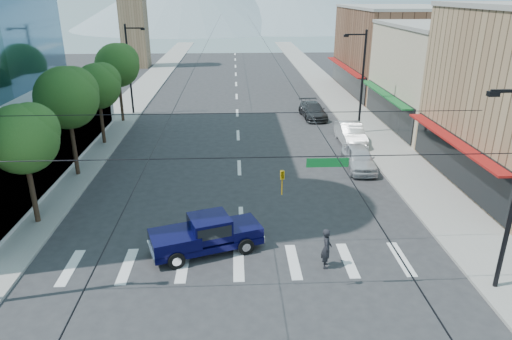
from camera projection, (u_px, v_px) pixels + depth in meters
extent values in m
plane|color=#28282B|center=(244.00, 282.00, 20.11)|extent=(160.00, 160.00, 0.00)
cube|color=gray|center=(140.00, 93.00, 56.73)|extent=(4.00, 120.00, 0.15)
cube|color=gray|center=(331.00, 92.00, 57.80)|extent=(4.00, 120.00, 0.15)
cube|color=tan|center=(456.00, 79.00, 41.66)|extent=(12.00, 14.00, 9.00)
cube|color=brown|center=(398.00, 51.00, 56.35)|extent=(12.00, 18.00, 10.00)
cube|color=#8C6B4C|center=(133.00, 11.00, 73.72)|extent=(4.00, 4.00, 18.00)
cone|color=gray|center=(288.00, 0.00, 166.43)|extent=(90.00, 90.00, 18.00)
cylinder|color=black|center=(31.00, 186.00, 24.36)|extent=(0.28, 0.28, 4.55)
sphere|color=#234C19|center=(22.00, 139.00, 23.41)|extent=(3.64, 3.64, 3.64)
sphere|color=#234C19|center=(31.00, 130.00, 23.56)|extent=(2.86, 2.86, 2.86)
cylinder|color=black|center=(73.00, 141.00, 30.76)|extent=(0.28, 0.28, 5.11)
sphere|color=#234C19|center=(67.00, 98.00, 29.69)|extent=(4.09, 4.09, 4.09)
sphere|color=#234C19|center=(73.00, 91.00, 29.84)|extent=(3.21, 3.21, 3.21)
cylinder|color=black|center=(101.00, 118.00, 37.37)|extent=(0.28, 0.28, 4.55)
sphere|color=#234C19|center=(97.00, 86.00, 36.42)|extent=(3.64, 3.64, 3.64)
sphere|color=#234C19|center=(103.00, 80.00, 36.57)|extent=(2.86, 2.86, 2.86)
cylinder|color=black|center=(121.00, 96.00, 43.78)|extent=(0.28, 0.28, 5.11)
sphere|color=#234C19|center=(117.00, 65.00, 42.71)|extent=(4.09, 4.09, 4.09)
sphere|color=#234C19|center=(122.00, 60.00, 42.86)|extent=(3.21, 3.21, 3.21)
cylinder|color=black|center=(242.00, 158.00, 16.91)|extent=(21.60, 0.04, 0.04)
imported|color=gold|center=(282.00, 183.00, 17.36)|extent=(0.16, 0.20, 1.00)
cube|color=#0C6626|center=(328.00, 163.00, 17.15)|extent=(1.60, 0.06, 0.35)
cylinder|color=black|center=(129.00, 71.00, 45.87)|extent=(0.20, 0.20, 9.00)
cube|color=black|center=(134.00, 28.00, 44.41)|extent=(1.80, 0.12, 0.12)
cube|color=black|center=(143.00, 29.00, 44.48)|extent=(0.40, 0.25, 0.18)
cylinder|color=black|center=(362.00, 84.00, 39.39)|extent=(0.20, 0.20, 9.00)
cube|color=black|center=(356.00, 34.00, 37.85)|extent=(1.80, 0.12, 0.12)
cube|color=black|center=(346.00, 36.00, 37.85)|extent=(0.40, 0.25, 0.18)
cube|color=black|center=(206.00, 241.00, 22.32)|extent=(5.68, 3.55, 0.34)
cube|color=black|center=(243.00, 228.00, 22.82)|extent=(2.06, 2.25, 0.53)
cube|color=black|center=(210.00, 227.00, 22.10)|extent=(2.32, 2.29, 1.07)
cube|color=black|center=(210.00, 225.00, 22.07)|extent=(2.15, 2.26, 0.58)
cube|color=black|center=(174.00, 240.00, 21.63)|extent=(2.74, 2.56, 0.63)
cube|color=silver|center=(257.00, 232.00, 23.23)|extent=(0.70, 1.79, 0.34)
cube|color=silver|center=(151.00, 252.00, 21.41)|extent=(0.70, 1.79, 0.29)
cylinder|color=black|center=(245.00, 246.00, 22.15)|extent=(0.87, 0.54, 0.82)
cylinder|color=black|center=(233.00, 229.00, 23.75)|extent=(0.87, 0.54, 0.82)
cylinder|color=black|center=(176.00, 260.00, 20.99)|extent=(0.87, 0.54, 0.82)
cylinder|color=black|center=(168.00, 241.00, 22.59)|extent=(0.87, 0.54, 0.82)
imported|color=black|center=(326.00, 248.00, 20.90)|extent=(0.55, 0.76, 1.95)
imported|color=silver|center=(359.00, 158.00, 32.64)|extent=(2.10, 4.86, 1.63)
imported|color=white|center=(351.00, 134.00, 38.12)|extent=(1.85, 5.20, 1.71)
imported|color=#313134|center=(313.00, 110.00, 45.88)|extent=(2.50, 5.42, 1.53)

